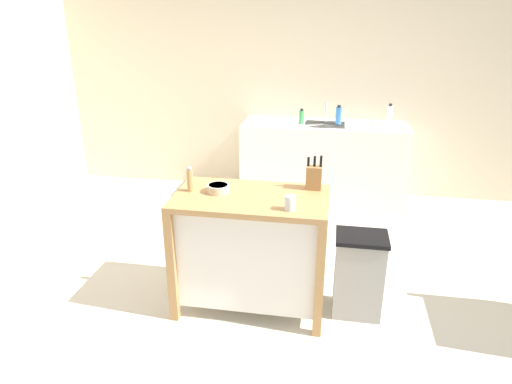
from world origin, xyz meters
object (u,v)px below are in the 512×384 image
(drinking_cup, at_px, (290,203))
(bottle_spray_cleaner, at_px, (339,115))
(bottle_dish_soap, at_px, (302,117))
(bottle_hand_soap, at_px, (389,115))
(bowl_stoneware_deep, at_px, (218,188))
(knife_block, at_px, (314,177))
(pepper_grinder, at_px, (190,179))
(trash_bin, at_px, (359,274))
(kitchen_island, at_px, (251,245))
(sink_faucet, at_px, (326,112))

(drinking_cup, relative_size, bottle_spray_cleaner, 0.46)
(bottle_dish_soap, distance_m, bottle_hand_soap, 0.97)
(bottle_dish_soap, bearing_deg, bowl_stoneware_deep, -101.05)
(bowl_stoneware_deep, height_order, drinking_cup, drinking_cup)
(knife_block, height_order, bowl_stoneware_deep, knife_block)
(bowl_stoneware_deep, height_order, pepper_grinder, pepper_grinder)
(bottle_spray_cleaner, bearing_deg, trash_bin, -84.73)
(knife_block, relative_size, bowl_stoneware_deep, 1.52)
(kitchen_island, bearing_deg, pepper_grinder, 178.13)
(kitchen_island, height_order, sink_faucet, sink_faucet)
(bottle_spray_cleaner, bearing_deg, knife_block, -94.60)
(kitchen_island, relative_size, bottle_spray_cleaner, 5.10)
(knife_block, height_order, pepper_grinder, knife_block)
(bowl_stoneware_deep, xyz_separation_m, bottle_spray_cleaner, (0.82, 2.17, 0.09))
(bowl_stoneware_deep, distance_m, drinking_cup, 0.58)
(knife_block, bearing_deg, bowl_stoneware_deep, -164.60)
(bowl_stoneware_deep, bearing_deg, bottle_spray_cleaner, 69.31)
(drinking_cup, relative_size, sink_faucet, 0.44)
(kitchen_island, distance_m, sink_faucet, 2.42)
(pepper_grinder, bearing_deg, bottle_dish_soap, 73.98)
(bottle_spray_cleaner, distance_m, bottle_hand_soap, 0.56)
(sink_faucet, xyz_separation_m, bottle_spray_cleaner, (0.14, -0.12, -0.01))
(knife_block, distance_m, bowl_stoneware_deep, 0.69)
(sink_faucet, distance_m, bottle_spray_cleaner, 0.19)
(drinking_cup, height_order, bottle_hand_soap, bottle_hand_soap)
(bowl_stoneware_deep, distance_m, trash_bin, 1.18)
(drinking_cup, bearing_deg, bottle_hand_soap, 71.23)
(kitchen_island, xyz_separation_m, knife_block, (0.42, 0.21, 0.48))
(drinking_cup, distance_m, bottle_dish_soap, 2.35)
(kitchen_island, xyz_separation_m, sink_faucet, (0.43, 2.32, 0.52))
(pepper_grinder, height_order, sink_faucet, sink_faucet)
(kitchen_island, relative_size, sink_faucet, 4.89)
(kitchen_island, xyz_separation_m, drinking_cup, (0.29, -0.19, 0.44))
(knife_block, height_order, bottle_dish_soap, knife_block)
(trash_bin, relative_size, bottle_dish_soap, 3.77)
(trash_bin, bearing_deg, bowl_stoneware_deep, 179.73)
(sink_faucet, bearing_deg, trash_bin, -81.44)
(kitchen_island, bearing_deg, bowl_stoneware_deep, 172.87)
(pepper_grinder, relative_size, trash_bin, 0.29)
(trash_bin, bearing_deg, sink_faucet, 98.56)
(bottle_hand_soap, bearing_deg, sink_faucet, 176.92)
(drinking_cup, relative_size, pepper_grinder, 0.52)
(pepper_grinder, relative_size, sink_faucet, 0.84)
(trash_bin, xyz_separation_m, bottle_dish_soap, (-0.60, 2.12, 0.66))
(bottle_dish_soap, relative_size, bottle_hand_soap, 0.73)
(kitchen_island, height_order, drinking_cup, drinking_cup)
(bowl_stoneware_deep, relative_size, bottle_dish_soap, 0.98)
(drinking_cup, height_order, pepper_grinder, pepper_grinder)
(bottle_spray_cleaner, bearing_deg, kitchen_island, -104.73)
(bowl_stoneware_deep, bearing_deg, kitchen_island, -7.13)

